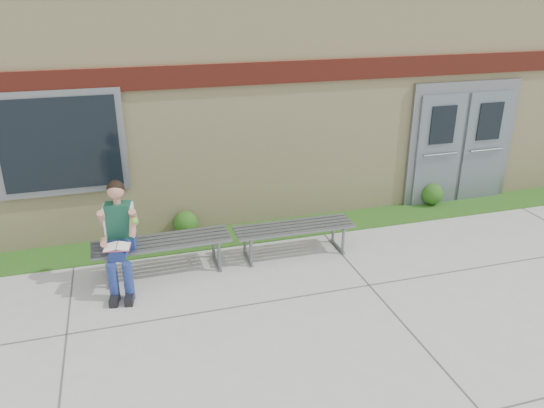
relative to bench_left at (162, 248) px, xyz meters
name	(u,v)px	position (x,y,z in m)	size (l,w,h in m)	color
ground	(315,317)	(1.71, -1.71, -0.39)	(80.00, 80.00, 0.00)	#9E9E99
grass_strip	(261,232)	(1.71, 0.89, -0.38)	(16.00, 0.80, 0.02)	#134813
school_building	(218,76)	(1.71, 4.28, 1.71)	(16.20, 6.22, 4.20)	beige
bench_left	(162,248)	(0.00, 0.00, 0.00)	(1.97, 0.59, 0.51)	slate
bench_right	(294,232)	(2.00, 0.00, -0.02)	(1.84, 0.53, 0.48)	slate
girl	(119,235)	(-0.57, -0.23, 0.39)	(0.54, 0.93, 1.50)	navy
shrub_mid	(186,223)	(0.48, 1.14, -0.17)	(0.41, 0.41, 0.41)	#134813
shrub_east	(432,194)	(5.15, 1.14, -0.16)	(0.41, 0.41, 0.41)	#134813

